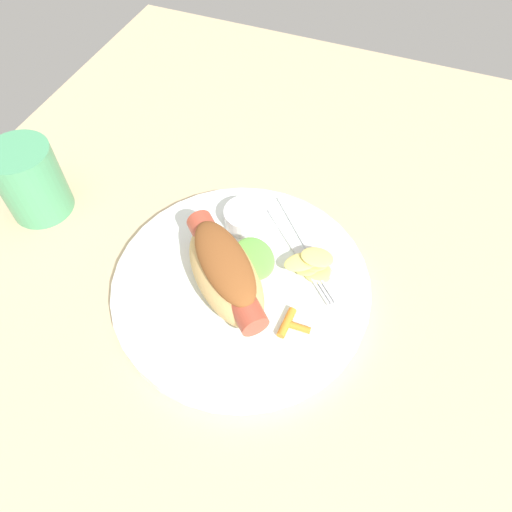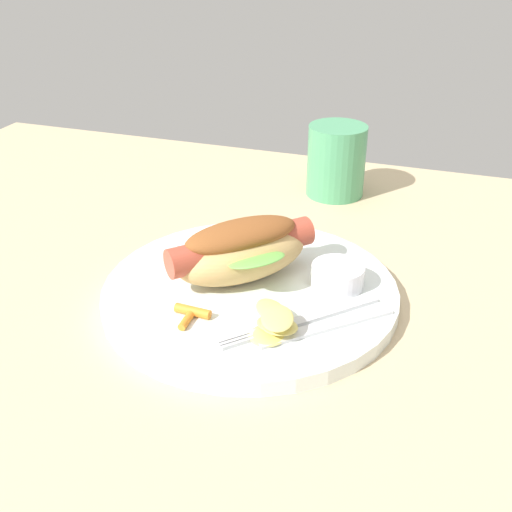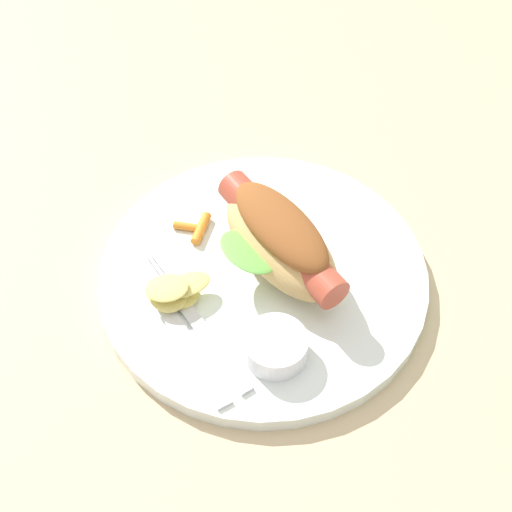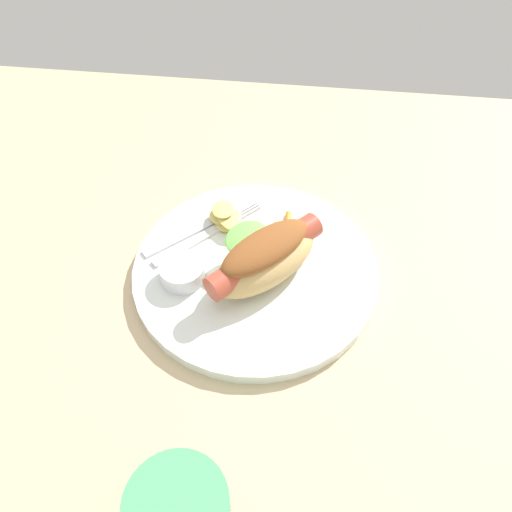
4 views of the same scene
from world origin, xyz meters
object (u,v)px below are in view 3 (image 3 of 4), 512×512
hot_dog (280,239)px  knife (186,343)px  plate (263,276)px  fork (197,323)px  sauce_ramekin (276,347)px  carrot_garnish (196,229)px  chips_pile (174,291)px

hot_dog → knife: size_ratio=1.09×
plate → fork: fork is taller
sauce_ramekin → knife: 7.77cm
plate → knife: (9.19, -4.74, 0.98)cm
plate → sauce_ramekin: 9.22cm
sauce_ramekin → carrot_garnish: size_ratio=1.49×
carrot_garnish → hot_dog: bearing=76.8°
chips_pile → carrot_garnish: bearing=-178.4°
plate → hot_dog: hot_dog is taller
fork → knife: 2.20cm
hot_dog → sauce_ramekin: hot_dog is taller
knife → carrot_garnish: carrot_garnish is taller
fork → chips_pile: chips_pile is taller
chips_pile → carrot_garnish: 8.16cm
hot_dog → knife: hot_dog is taller
plate → hot_dog: (-1.32, 1.23, 4.22)cm
sauce_ramekin → knife: sauce_ramekin is taller
hot_dog → fork: hot_dog is taller
sauce_ramekin → hot_dog: bearing=-170.1°
hot_dog → fork: size_ratio=1.16×
hot_dog → chips_pile: (6.11, -8.34, -2.29)cm
plate → carrot_garnish: 8.15cm
fork → hot_dog: bearing=-80.4°
hot_dog → sauce_ramekin: bearing=142.9°
plate → carrot_garnish: size_ratio=8.37×
fork → carrot_garnish: size_ratio=3.59×
sauce_ramekin → carrot_garnish: bearing=-139.1°
hot_dog → sauce_ramekin: (9.83, 1.71, -2.25)cm
sauce_ramekin → chips_pile: size_ratio=0.82×
plate → hot_dog: bearing=137.0°
sauce_ramekin → fork: sauce_ramekin is taller
hot_dog → knife: 12.52cm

